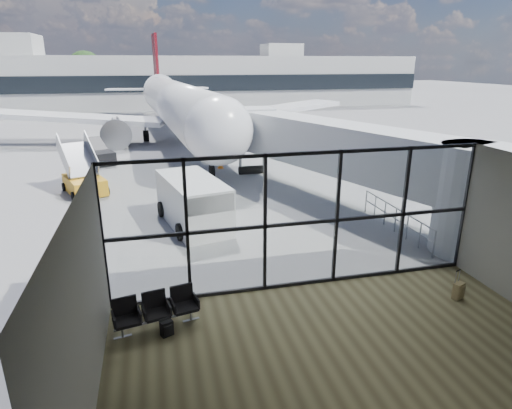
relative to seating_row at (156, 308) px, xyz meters
name	(u,v)px	position (x,y,z in m)	size (l,w,h in m)	color
ground	(189,124)	(4.66, 41.28, -0.57)	(220.00, 220.00, 0.00)	slate
lounge_shell	(378,282)	(4.66, -3.52, 2.08)	(12.02, 8.01, 4.51)	brown
glass_curtain_wall	(301,222)	(4.66, 1.28, 1.68)	(12.10, 0.12, 4.50)	white
jet_bridge	(348,154)	(9.56, 8.36, 2.19)	(8.00, 16.50, 4.33)	#B0B4B6
apron_railing	(396,216)	(10.26, 4.78, 0.15)	(0.06, 5.46, 1.11)	gray
far_terminal	(172,81)	(4.08, 63.25, 3.64)	(80.00, 12.20, 11.00)	beige
tree_3	(12,77)	(-22.34, 73.28, 4.06)	(4.95, 4.95, 7.12)	#382619
tree_4	(49,73)	(-16.34, 73.28, 4.68)	(5.61, 5.61, 8.07)	#382619
tree_5	(86,69)	(-10.34, 73.28, 5.30)	(6.27, 6.27, 9.03)	#382619
seating_row	(156,308)	(0.00, 0.00, 0.00)	(2.33, 1.07, 1.03)	gray
backpack	(167,328)	(0.26, -0.53, -0.34)	(0.38, 0.38, 0.49)	black
suitcase	(459,291)	(9.19, -0.74, -0.28)	(0.41, 0.35, 0.96)	olive
airliner	(176,104)	(2.70, 31.79, 2.65)	(35.43, 41.10, 10.59)	white
service_van	(194,202)	(1.85, 7.68, 0.52)	(3.16, 5.23, 2.13)	silver
belt_loader	(101,156)	(-3.45, 21.81, -0.01)	(2.43, 3.86, 1.69)	black
mobile_stairs	(84,182)	(-3.68, 14.26, 0.04)	(2.90, 4.00, 2.56)	orange
traffic_cone_a	(164,193)	(0.66, 12.16, -0.31)	(0.39, 0.39, 0.56)	red
traffic_cone_b	(183,173)	(1.98, 16.36, -0.30)	(0.40, 0.40, 0.58)	#DD4F0B
traffic_cone_c	(221,164)	(4.76, 18.28, -0.30)	(0.40, 0.40, 0.57)	orange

